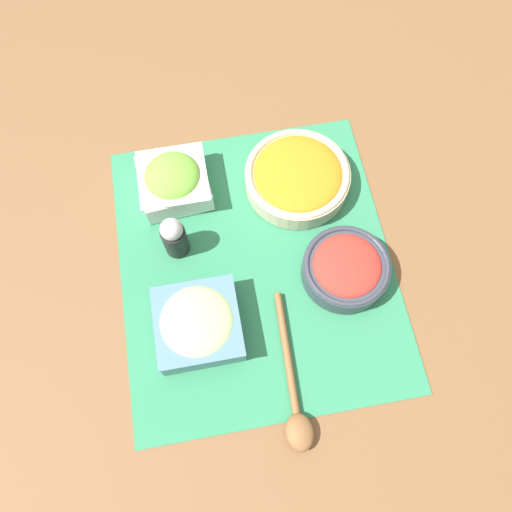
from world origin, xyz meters
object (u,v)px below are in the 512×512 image
carrot_bowl (297,176)px  pepper_shaker (174,237)px  cucumber_bowl (198,324)px  tomato_bowl (346,268)px  wooden_spoon (295,403)px  lettuce_bowl (174,180)px

carrot_bowl → pepper_shaker: 0.24m
cucumber_bowl → tomato_bowl: 0.25m
tomato_bowl → pepper_shaker: pepper_shaker is taller
wooden_spoon → carrot_bowl: bearing=-12.4°
lettuce_bowl → cucumber_bowl: (-0.25, -0.01, -0.00)m
cucumber_bowl → pepper_shaker: pepper_shaker is taller
lettuce_bowl → wooden_spoon: bearing=-161.7°
carrot_bowl → pepper_shaker: (-0.08, 0.22, 0.02)m
tomato_bowl → pepper_shaker: bearing=70.1°
cucumber_bowl → carrot_bowl: (0.23, -0.20, -0.00)m
cucumber_bowl → wooden_spoon: bearing=-138.3°
carrot_bowl → tomato_bowl: bearing=-167.2°
wooden_spoon → pepper_shaker: pepper_shaker is taller
cucumber_bowl → carrot_bowl: cucumber_bowl is taller
cucumber_bowl → lettuce_bowl: bearing=1.5°
carrot_bowl → pepper_shaker: bearing=111.0°
lettuce_bowl → tomato_bowl: 0.32m
wooden_spoon → lettuce_bowl: bearing=18.3°
lettuce_bowl → wooden_spoon: size_ratio=0.51×
carrot_bowl → wooden_spoon: 0.37m
wooden_spoon → pepper_shaker: size_ratio=2.67×
lettuce_bowl → wooden_spoon: 0.41m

